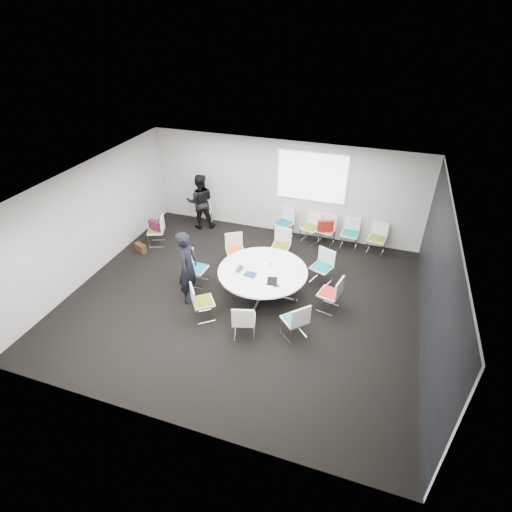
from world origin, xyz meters
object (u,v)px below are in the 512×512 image
(chair_ring_h, at_px, (295,326))
(laptop, at_px, (241,269))
(chair_back_e, at_px, (376,244))
(chair_ring_f, at_px, (203,308))
(chair_back_a, at_px, (284,229))
(chair_ring_g, at_px, (244,326))
(chair_spare_left, at_px, (157,236))
(conference_table, at_px, (263,278))
(chair_ring_d, at_px, (235,256))
(chair_ring_a, at_px, (329,299))
(person_main, at_px, (188,267))
(chair_ring_c, at_px, (281,251))
(person_back, at_px, (200,202))
(maroon_bag, at_px, (155,225))
(chair_back_d, at_px, (349,239))
(chair_back_c, at_px, (326,235))
(chair_ring_b, at_px, (321,273))
(cup, at_px, (271,263))
(brown_bag, at_px, (140,248))
(chair_person_back, at_px, (204,216))
(chair_back_b, at_px, (310,233))

(chair_ring_h, xyz_separation_m, laptop, (-1.52, 0.96, 0.47))
(chair_back_e, bearing_deg, chair_ring_f, 59.45)
(chair_ring_f, relative_size, chair_back_a, 1.00)
(chair_ring_g, bearing_deg, chair_spare_left, 126.81)
(conference_table, xyz_separation_m, chair_ring_d, (-1.08, 1.02, -0.25))
(chair_ring_a, relative_size, person_main, 0.49)
(chair_ring_f, bearing_deg, chair_ring_c, 123.33)
(chair_ring_c, height_order, chair_ring_h, same)
(person_main, height_order, person_back, person_main)
(chair_ring_a, distance_m, chair_spare_left, 5.34)
(maroon_bag, bearing_deg, chair_back_e, 14.39)
(chair_ring_d, xyz_separation_m, chair_ring_g, (1.13, -2.45, 0.00))
(conference_table, distance_m, chair_back_d, 3.34)
(chair_back_c, bearing_deg, conference_table, 81.70)
(chair_ring_d, height_order, maroon_bag, chair_ring_d)
(chair_back_a, bearing_deg, chair_back_d, -159.49)
(chair_back_a, relative_size, person_back, 0.52)
(chair_ring_b, bearing_deg, chair_ring_g, 85.29)
(person_main, distance_m, cup, 1.92)
(conference_table, xyz_separation_m, chair_back_c, (0.98, 2.90, -0.25))
(chair_back_d, relative_size, chair_spare_left, 1.00)
(chair_ring_d, distance_m, cup, 1.48)
(chair_ring_d, distance_m, chair_back_d, 3.31)
(chair_ring_g, bearing_deg, maroon_bag, 126.98)
(chair_ring_c, bearing_deg, chair_ring_d, 28.88)
(brown_bag, bearing_deg, chair_ring_c, 12.35)
(chair_ring_h, xyz_separation_m, chair_person_back, (-3.90, 3.96, 0.00))
(chair_back_b, bearing_deg, chair_ring_h, 116.55)
(chair_ring_d, distance_m, maroon_bag, 2.57)
(maroon_bag, xyz_separation_m, brown_bag, (-0.24, -0.51, -0.50))
(chair_ring_b, height_order, chair_ring_f, same)
(person_main, bearing_deg, chair_ring_a, -84.10)
(chair_spare_left, distance_m, person_main, 2.89)
(chair_ring_d, relative_size, chair_person_back, 1.00)
(chair_back_a, xyz_separation_m, chair_back_d, (1.91, -0.00, 0.00))
(chair_ring_h, distance_m, cup, 1.74)
(conference_table, bearing_deg, laptop, -164.29)
(chair_ring_b, relative_size, chair_back_b, 1.00)
(conference_table, xyz_separation_m, chair_back_b, (0.53, 2.90, -0.25))
(chair_person_back, bearing_deg, chair_back_d, 166.45)
(person_back, bearing_deg, chair_back_c, 159.95)
(conference_table, bearing_deg, brown_bag, 168.31)
(chair_ring_d, xyz_separation_m, cup, (1.19, -0.74, 0.50))
(conference_table, bearing_deg, chair_spare_left, 159.92)
(person_main, bearing_deg, brown_bag, 51.86)
(chair_ring_b, distance_m, chair_spare_left, 4.83)
(chair_ring_g, relative_size, person_main, 0.49)
(chair_back_d, distance_m, person_main, 4.83)
(conference_table, height_order, chair_ring_h, chair_ring_h)
(chair_ring_a, bearing_deg, conference_table, 103.60)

